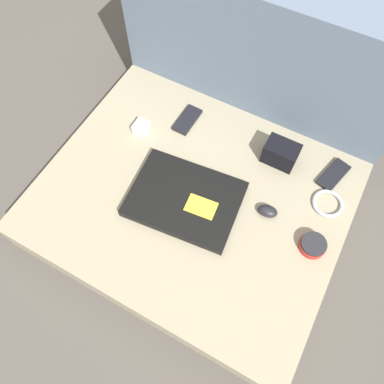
{
  "coord_description": "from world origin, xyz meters",
  "views": [
    {
      "loc": [
        0.25,
        -0.46,
        1.17
      ],
      "look_at": [
        0.0,
        0.0,
        0.16
      ],
      "focal_mm": 35.0,
      "sensor_mm": 36.0,
      "label": 1
    }
  ],
  "objects_px": {
    "phone_black": "(333,175)",
    "charger_brick": "(141,128)",
    "phone_silver": "(187,120)",
    "laptop": "(185,199)",
    "camera_pouch": "(281,153)",
    "computer_mouse": "(268,211)",
    "speaker_puck": "(313,245)"
  },
  "relations": [
    {
      "from": "phone_black",
      "to": "charger_brick",
      "type": "bearing_deg",
      "value": -152.41
    },
    {
      "from": "phone_silver",
      "to": "phone_black",
      "type": "xyz_separation_m",
      "value": [
        0.52,
        0.03,
        -0.0
      ]
    },
    {
      "from": "laptop",
      "to": "phone_silver",
      "type": "xyz_separation_m",
      "value": [
        -0.14,
        0.27,
        -0.01
      ]
    },
    {
      "from": "phone_silver",
      "to": "camera_pouch",
      "type": "relative_size",
      "value": 1.13
    },
    {
      "from": "camera_pouch",
      "to": "charger_brick",
      "type": "height_order",
      "value": "camera_pouch"
    },
    {
      "from": "phone_black",
      "to": "charger_brick",
      "type": "relative_size",
      "value": 2.66
    },
    {
      "from": "computer_mouse",
      "to": "phone_silver",
      "type": "xyz_separation_m",
      "value": [
        -0.38,
        0.19,
        -0.01
      ]
    },
    {
      "from": "speaker_puck",
      "to": "phone_silver",
      "type": "distance_m",
      "value": 0.58
    },
    {
      "from": "phone_black",
      "to": "camera_pouch",
      "type": "height_order",
      "value": "camera_pouch"
    },
    {
      "from": "speaker_puck",
      "to": "camera_pouch",
      "type": "distance_m",
      "value": 0.31
    },
    {
      "from": "speaker_puck",
      "to": "laptop",
      "type": "bearing_deg",
      "value": -173.32
    },
    {
      "from": "camera_pouch",
      "to": "charger_brick",
      "type": "bearing_deg",
      "value": -165.7
    },
    {
      "from": "laptop",
      "to": "charger_brick",
      "type": "bearing_deg",
      "value": 141.82
    },
    {
      "from": "phone_silver",
      "to": "phone_black",
      "type": "height_order",
      "value": "same"
    },
    {
      "from": "computer_mouse",
      "to": "camera_pouch",
      "type": "xyz_separation_m",
      "value": [
        -0.04,
        0.19,
        0.02
      ]
    },
    {
      "from": "phone_black",
      "to": "camera_pouch",
      "type": "xyz_separation_m",
      "value": [
        -0.18,
        -0.03,
        0.03
      ]
    },
    {
      "from": "speaker_puck",
      "to": "charger_brick",
      "type": "relative_size",
      "value": 1.55
    },
    {
      "from": "laptop",
      "to": "charger_brick",
      "type": "xyz_separation_m",
      "value": [
        -0.26,
        0.16,
        0.0
      ]
    },
    {
      "from": "laptop",
      "to": "phone_silver",
      "type": "distance_m",
      "value": 0.31
    },
    {
      "from": "phone_silver",
      "to": "speaker_puck",
      "type": "bearing_deg",
      "value": -21.61
    },
    {
      "from": "phone_black",
      "to": "laptop",
      "type": "bearing_deg",
      "value": -125.75
    },
    {
      "from": "charger_brick",
      "to": "phone_silver",
      "type": "bearing_deg",
      "value": 44.13
    },
    {
      "from": "computer_mouse",
      "to": "charger_brick",
      "type": "relative_size",
      "value": 1.34
    },
    {
      "from": "computer_mouse",
      "to": "camera_pouch",
      "type": "relative_size",
      "value": 0.62
    },
    {
      "from": "computer_mouse",
      "to": "speaker_puck",
      "type": "height_order",
      "value": "speaker_puck"
    },
    {
      "from": "charger_brick",
      "to": "laptop",
      "type": "bearing_deg",
      "value": -31.99
    },
    {
      "from": "computer_mouse",
      "to": "laptop",
      "type": "bearing_deg",
      "value": -171.46
    },
    {
      "from": "phone_black",
      "to": "speaker_puck",
      "type": "bearing_deg",
      "value": -70.06
    },
    {
      "from": "computer_mouse",
      "to": "charger_brick",
      "type": "distance_m",
      "value": 0.5
    },
    {
      "from": "speaker_puck",
      "to": "camera_pouch",
      "type": "bearing_deg",
      "value": 130.76
    },
    {
      "from": "computer_mouse",
      "to": "speaker_puck",
      "type": "bearing_deg",
      "value": -24.12
    },
    {
      "from": "speaker_puck",
      "to": "phone_black",
      "type": "xyz_separation_m",
      "value": [
        -0.02,
        0.26,
        -0.01
      ]
    }
  ]
}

